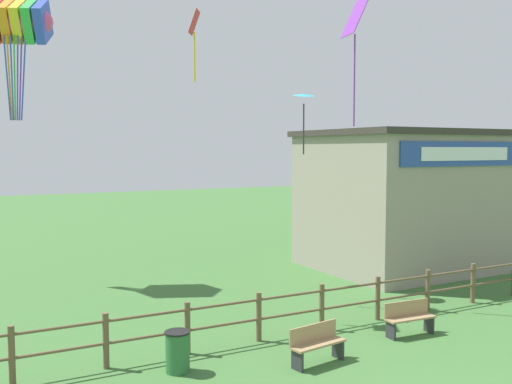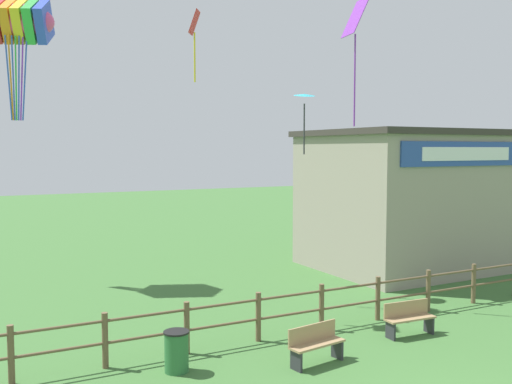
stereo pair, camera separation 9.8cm
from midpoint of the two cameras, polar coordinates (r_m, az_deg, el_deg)
The scene contains 9 objects.
wooden_fence at distance 15.50m, azimuth 3.70°, elevation -11.59°, with size 17.81×0.14×1.28m.
seaside_building at distance 24.75m, azimuth 14.93°, elevation -0.67°, with size 7.71×6.44×5.73m.
park_bench_near_fence at distance 13.69m, azimuth 6.19°, elevation -14.78°, with size 1.48×0.61×0.90m.
park_bench_by_building at distance 16.07m, azimuth 15.20°, elevation -12.01°, with size 1.46×0.49×0.90m.
trash_bin at distance 13.28m, azimuth -7.74°, elevation -15.50°, with size 0.58×0.58×0.92m.
kite_rainbow_parafoil at distance 23.60m, azimuth -22.27°, elevation 15.45°, with size 2.85×2.53×4.53m.
kite_cyan_delta at distance 19.72m, azimuth 5.00°, elevation 9.25°, with size 0.94×0.94×2.12m.
kite_purple_streamer at distance 18.56m, azimuth 10.06°, elevation 15.53°, with size 0.73×1.02×3.95m.
kite_red_diamond at distance 17.44m, azimuth -6.01°, elevation 15.47°, with size 0.51×0.58×2.08m.
Camera 2 is at (-7.74, -6.15, 4.95)m, focal length 40.00 mm.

